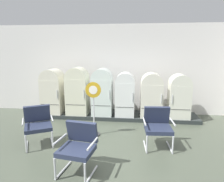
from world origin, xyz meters
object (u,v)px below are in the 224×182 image
object	(u,v)px
refrigerator_0	(53,90)
refrigerator_4	(151,94)
armchair_right	(158,125)
sign_stand	(94,111)
refrigerator_3	(125,93)
armchair_center	(78,145)
refrigerator_1	(77,90)
armchair_left	(38,123)
refrigerator_5	(179,95)
refrigerator_2	(102,91)

from	to	relation	value
refrigerator_0	refrigerator_4	distance (m)	3.34
armchair_right	sign_stand	bearing A→B (deg)	164.67
refrigerator_3	armchair_center	world-z (taller)	refrigerator_3
refrigerator_4	refrigerator_1	bearing A→B (deg)	-179.30
refrigerator_0	armchair_right	bearing A→B (deg)	-29.59
refrigerator_4	armchair_left	size ratio (longest dim) A/B	1.53
refrigerator_3	sign_stand	size ratio (longest dim) A/B	0.99
refrigerator_0	armchair_right	world-z (taller)	refrigerator_0
refrigerator_0	refrigerator_3	bearing A→B (deg)	-0.76
armchair_left	armchair_right	world-z (taller)	same
refrigerator_4	sign_stand	xyz separation A→B (m)	(-1.62, -1.45, -0.20)
refrigerator_5	sign_stand	size ratio (longest dim) A/B	0.96
refrigerator_1	armchair_center	size ratio (longest dim) A/B	1.69
armchair_center	sign_stand	bearing A→B (deg)	91.38
sign_stand	refrigerator_4	bearing A→B (deg)	41.85
armchair_right	refrigerator_3	bearing A→B (deg)	114.77
refrigerator_3	armchair_left	distance (m)	2.90
refrigerator_3	sign_stand	distance (m)	1.63
refrigerator_0	refrigerator_4	world-z (taller)	refrigerator_0
refrigerator_4	armchair_center	world-z (taller)	refrigerator_4
refrigerator_4	sign_stand	world-z (taller)	refrigerator_4
refrigerator_2	sign_stand	distance (m)	1.44
refrigerator_4	refrigerator_2	bearing A→B (deg)	-178.77
refrigerator_3	armchair_left	bearing A→B (deg)	-134.03
refrigerator_4	refrigerator_5	world-z (taller)	refrigerator_4
refrigerator_2	sign_stand	size ratio (longest dim) A/B	1.06
armchair_center	refrigerator_2	bearing A→B (deg)	90.64
armchair_center	armchair_left	bearing A→B (deg)	142.28
refrigerator_1	armchair_center	bearing A→B (deg)	-73.94
refrigerator_3	armchair_right	distance (m)	2.08
refrigerator_2	armchair_center	distance (m)	3.08
refrigerator_1	refrigerator_0	bearing A→B (deg)	177.75
refrigerator_3	armchair_center	xyz separation A→B (m)	(-0.72, -3.06, -0.35)
armchair_left	armchair_center	world-z (taller)	same
refrigerator_2	refrigerator_5	distance (m)	2.49
refrigerator_1	armchair_left	xyz separation A→B (m)	(-0.40, -2.07, -0.42)
refrigerator_1	refrigerator_4	xyz separation A→B (m)	(2.46, 0.03, -0.09)
armchair_center	sign_stand	distance (m)	1.65
refrigerator_5	sign_stand	world-z (taller)	refrigerator_5
refrigerator_1	sign_stand	bearing A→B (deg)	-59.34
armchair_right	armchair_center	world-z (taller)	same
armchair_right	refrigerator_0	bearing A→B (deg)	150.41
armchair_left	refrigerator_5	bearing A→B (deg)	29.00
refrigerator_5	sign_stand	xyz separation A→B (m)	(-2.49, -1.42, -0.19)
refrigerator_3	refrigerator_4	distance (m)	0.85
refrigerator_0	armchair_left	bearing A→B (deg)	-77.15
armchair_right	armchair_center	distance (m)	1.98
refrigerator_0	armchair_center	xyz separation A→B (m)	(1.76, -3.09, -0.39)
refrigerator_0	refrigerator_4	size ratio (longest dim) A/B	1.06
refrigerator_1	refrigerator_5	size ratio (longest dim) A/B	1.13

